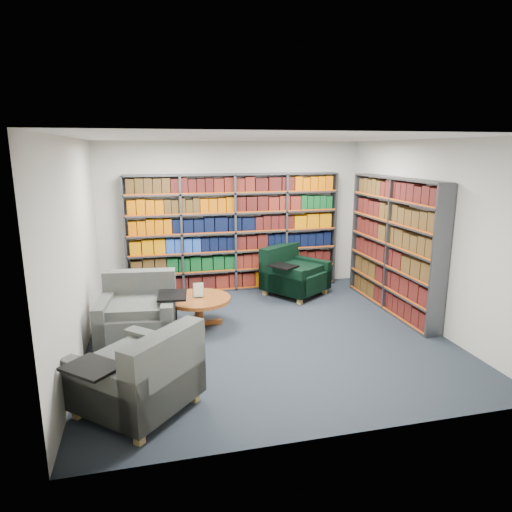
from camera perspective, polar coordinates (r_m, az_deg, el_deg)
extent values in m
cube|color=black|center=(6.79, 1.21, -9.84)|extent=(5.00, 5.00, 0.01)
cube|color=white|center=(6.25, 1.34, 14.60)|extent=(5.00, 5.00, 0.01)
cube|color=beige|center=(8.78, -2.94, 5.00)|extent=(5.00, 0.01, 2.80)
cube|color=beige|center=(4.08, 10.37, -4.94)|extent=(5.00, 0.01, 2.80)
cube|color=beige|center=(6.23, -21.60, 0.66)|extent=(0.01, 5.00, 2.80)
cube|color=beige|center=(7.41, 20.36, 2.65)|extent=(0.01, 5.00, 2.80)
cube|color=#47494F|center=(8.67, -2.71, 2.89)|extent=(4.00, 0.28, 2.20)
cube|color=silver|center=(8.79, -2.87, 3.03)|extent=(4.00, 0.02, 2.20)
cube|color=#D84C0A|center=(8.54, -2.55, 2.73)|extent=(4.00, 0.01, 2.20)
cube|color=#5B1911|center=(8.88, -2.65, -2.98)|extent=(3.88, 0.21, 0.29)
cube|color=#3F2910|center=(8.79, -2.67, -0.68)|extent=(3.88, 0.21, 0.29)
cube|color=#B26600|center=(8.70, -2.70, 1.66)|extent=(3.88, 0.21, 0.29)
cube|color=#A94F00|center=(8.64, -2.73, 4.05)|extent=(3.88, 0.21, 0.29)
cube|color=#A94F00|center=(8.59, -2.75, 6.46)|extent=(3.88, 0.21, 0.29)
cube|color=#3F2910|center=(8.55, -2.78, 8.90)|extent=(3.88, 0.21, 0.29)
cube|color=#47494F|center=(7.88, 16.79, 1.27)|extent=(0.28, 2.50, 2.20)
cube|color=silver|center=(7.94, 17.60, 1.31)|extent=(0.02, 2.50, 2.20)
cube|color=#D84C0A|center=(7.81, 15.96, 1.23)|extent=(0.02, 2.50, 2.20)
cube|color=#3F2910|center=(8.11, 16.36, -5.11)|extent=(0.21, 2.38, 0.29)
cube|color=#3F2910|center=(8.00, 16.53, -2.62)|extent=(0.21, 2.38, 0.29)
cube|color=#3C100D|center=(7.91, 16.70, -0.06)|extent=(0.21, 2.38, 0.29)
cube|color=#3C100D|center=(7.84, 16.87, 2.55)|extent=(0.21, 2.38, 0.29)
cube|color=#3C100D|center=(7.79, 17.06, 5.20)|extent=(0.21, 2.38, 0.29)
cube|color=#3F2910|center=(7.75, 17.24, 7.88)|extent=(0.21, 2.38, 0.29)
cube|color=#0A1E31|center=(6.66, -14.51, -7.97)|extent=(1.14, 1.14, 0.37)
cube|color=#0A1E31|center=(6.95, -14.22, -5.03)|extent=(1.05, 0.34, 0.82)
cube|color=#0A1E31|center=(6.70, -18.27, -7.25)|extent=(0.28, 1.04, 0.55)
cube|color=#0A1E31|center=(6.58, -10.78, -7.17)|extent=(0.28, 1.04, 0.55)
cube|color=black|center=(6.43, -10.42, -4.85)|extent=(0.44, 0.54, 0.03)
cube|color=#A08146|center=(6.43, -18.66, -11.33)|extent=(0.09, 0.09, 0.11)
cube|color=#A08146|center=(6.32, -10.99, -11.32)|extent=(0.09, 0.09, 0.11)
cube|color=#A08146|center=(7.20, -17.36, -8.56)|extent=(0.09, 0.09, 0.11)
cube|color=#A08146|center=(7.09, -10.55, -8.50)|extent=(0.09, 0.09, 0.11)
cube|color=black|center=(8.53, 4.93, -2.98)|extent=(1.35, 1.35, 0.34)
cube|color=black|center=(8.70, 2.97, -1.17)|extent=(0.91, 0.73, 0.77)
cube|color=black|center=(8.20, 3.25, -3.01)|extent=(0.68, 0.88, 0.52)
cube|color=black|center=(8.83, 6.52, -1.88)|extent=(0.68, 0.88, 0.52)
cube|color=black|center=(8.05, 3.34, -1.25)|extent=(0.57, 0.60, 0.03)
cube|color=#A08146|center=(8.07, 5.50, -5.63)|extent=(0.10, 0.10, 0.11)
cube|color=#A08146|center=(8.70, 8.58, -4.32)|extent=(0.10, 0.10, 0.11)
cube|color=#A08146|center=(8.53, 1.16, -4.52)|extent=(0.10, 0.10, 0.11)
cube|color=#A08146|center=(9.13, 4.38, -3.36)|extent=(0.10, 0.10, 0.11)
cube|color=#0A1E31|center=(5.04, -14.70, -15.17)|extent=(1.45, 1.45, 0.36)
cube|color=#0A1E31|center=(4.69, -11.27, -14.10)|extent=(0.87, 0.90, 0.82)
cube|color=#0A1E31|center=(5.28, -11.43, -12.52)|extent=(0.85, 0.82, 0.55)
cube|color=#0A1E31|center=(4.74, -18.54, -16.11)|extent=(0.85, 0.82, 0.55)
cube|color=black|center=(4.61, -19.83, -12.94)|extent=(0.63, 0.62, 0.03)
cube|color=#A08146|center=(5.68, -14.66, -14.48)|extent=(0.11, 0.11, 0.11)
cube|color=#A08146|center=(5.20, -21.43, -17.78)|extent=(0.11, 0.11, 0.11)
cube|color=#A08146|center=(5.18, -7.66, -16.99)|extent=(0.11, 0.11, 0.11)
cube|color=#A08146|center=(4.65, -14.38, -21.20)|extent=(0.11, 0.11, 0.11)
cylinder|color=#9F4E1D|center=(7.01, -7.18, -5.37)|extent=(0.97, 0.97, 0.05)
cylinder|color=#9F4E1D|center=(7.08, -7.13, -7.02)|extent=(0.13, 0.13, 0.39)
cube|color=#9F4E1D|center=(7.14, -7.09, -8.32)|extent=(0.70, 0.09, 0.06)
cube|color=#9F4E1D|center=(7.14, -7.09, -8.32)|extent=(0.09, 0.70, 0.06)
cube|color=black|center=(7.00, -7.19, -5.12)|extent=(0.11, 0.05, 0.01)
cube|color=white|center=(6.97, -7.21, -4.24)|extent=(0.15, 0.01, 0.22)
cube|color=#145926|center=(6.98, -7.22, -4.22)|extent=(0.17, 0.00, 0.23)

